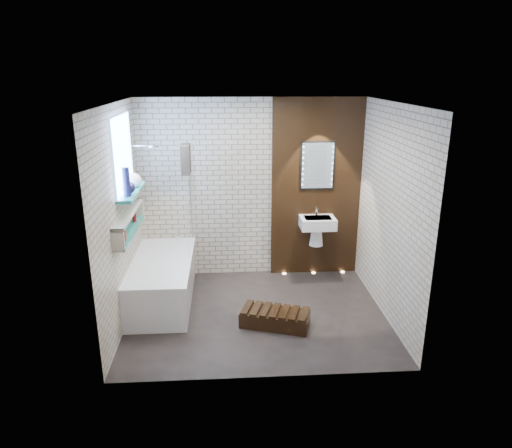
{
  "coord_description": "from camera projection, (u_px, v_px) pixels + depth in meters",
  "views": [
    {
      "loc": [
        -0.36,
        -5.31,
        2.94
      ],
      "look_at": [
        0.0,
        0.15,
        1.15
      ],
      "focal_mm": 33.03,
      "sensor_mm": 36.0,
      "label": 1
    }
  ],
  "objects": [
    {
      "name": "led_mirror",
      "position": [
        318.0,
        166.0,
        6.69
      ],
      "size": [
        0.5,
        0.02,
        0.7
      ],
      "color": "black",
      "rests_on": "walnut_panel"
    },
    {
      "name": "room_shell",
      "position": [
        257.0,
        216.0,
        5.57
      ],
      "size": [
        3.24,
        3.2,
        2.6
      ],
      "color": "#B1A48C",
      "rests_on": "ground"
    },
    {
      "name": "sill_vases",
      "position": [
        131.0,
        182.0,
        5.69
      ],
      "size": [
        0.18,
        0.58,
        0.34
      ],
      "color": "#16163D",
      "rests_on": "clerestory_window"
    },
    {
      "name": "washbasin",
      "position": [
        317.0,
        227.0,
        6.81
      ],
      "size": [
        0.5,
        0.36,
        0.58
      ],
      "color": "white",
      "rests_on": "walnut_panel"
    },
    {
      "name": "display_niche",
      "position": [
        129.0,
        223.0,
        5.65
      ],
      "size": [
        0.14,
        1.3,
        0.26
      ],
      "color": "#227F74",
      "rests_on": "room_shell"
    },
    {
      "name": "clerestory_window",
      "position": [
        124.0,
        162.0,
        5.62
      ],
      "size": [
        0.18,
        1.0,
        0.94
      ],
      "color": "#7FADE0",
      "rests_on": "room_shell"
    },
    {
      "name": "bath_screen",
      "position": [
        188.0,
        199.0,
        6.37
      ],
      "size": [
        0.01,
        0.78,
        1.4
      ],
      "primitive_type": "cube",
      "color": "white",
      "rests_on": "bathtub"
    },
    {
      "name": "walnut_panel",
      "position": [
        316.0,
        189.0,
        6.83
      ],
      "size": [
        1.3,
        0.06,
        2.6
      ],
      "primitive_type": "cube",
      "color": "black",
      "rests_on": "ground"
    },
    {
      "name": "floor_uplights",
      "position": [
        314.0,
        273.0,
        7.17
      ],
      "size": [
        0.96,
        0.06,
        0.01
      ],
      "color": "#FFD899",
      "rests_on": "ground"
    },
    {
      "name": "ground",
      "position": [
        257.0,
        314.0,
        5.97
      ],
      "size": [
        3.2,
        3.2,
        0.0
      ],
      "primitive_type": "plane",
      "color": "black",
      "rests_on": "ground"
    },
    {
      "name": "shower_head",
      "position": [
        153.0,
        146.0,
        6.17
      ],
      "size": [
        0.18,
        0.18,
        0.02
      ],
      "primitive_type": "cylinder",
      "color": "silver",
      "rests_on": "room_shell"
    },
    {
      "name": "walnut_step",
      "position": [
        275.0,
        319.0,
        5.67
      ],
      "size": [
        0.88,
        0.59,
        0.18
      ],
      "primitive_type": "cube",
      "rotation": [
        0.0,
        0.0,
        -0.31
      ],
      "color": "black",
      "rests_on": "ground"
    },
    {
      "name": "towel",
      "position": [
        186.0,
        159.0,
        6.08
      ],
      "size": [
        0.11,
        0.29,
        0.38
      ],
      "primitive_type": "cube",
      "color": "black",
      "rests_on": "bath_screen"
    },
    {
      "name": "niche_bottles",
      "position": [
        126.0,
        231.0,
        5.45
      ],
      "size": [
        0.06,
        0.81,
        0.17
      ],
      "color": "#A54F19",
      "rests_on": "display_niche"
    },
    {
      "name": "bathtub",
      "position": [
        162.0,
        280.0,
        6.23
      ],
      "size": [
        0.79,
        1.74,
        0.7
      ],
      "color": "white",
      "rests_on": "ground"
    }
  ]
}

